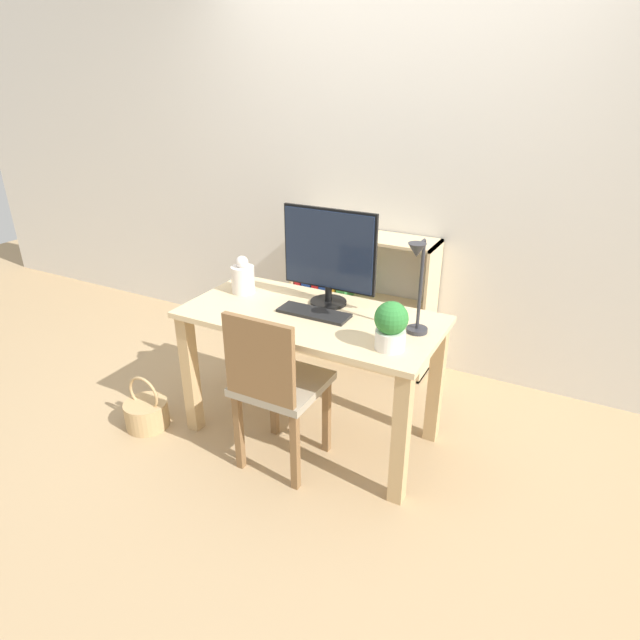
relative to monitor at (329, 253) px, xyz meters
The scene contains 11 objects.
ground_plane 1.02m from the monitor, 95.14° to the right, with size 10.00×10.00×0.00m, color tan.
wall_back 0.96m from the monitor, 90.95° to the left, with size 8.00×0.05×2.60m.
desk 0.45m from the monitor, 95.14° to the right, with size 1.32×0.65×0.73m.
monitor is the anchor object (origin of this frame).
keyboard 0.31m from the monitor, 90.38° to the right, with size 0.37×0.13×0.02m.
vase 0.53m from the monitor, behind, with size 0.13×0.13×0.21m.
desk_lamp 0.55m from the monitor, 17.47° to the right, with size 0.10×0.19×0.46m.
potted_plant 0.59m from the monitor, 34.60° to the right, with size 0.15×0.15×0.22m.
chair 0.71m from the monitor, 93.89° to the right, with size 0.40×0.40×0.88m.
bookshelf 0.99m from the monitor, 113.01° to the left, with size 0.97×0.28×0.90m.
basket 1.38m from the monitor, 147.70° to the right, with size 0.24×0.24×0.32m.
Camera 1 is at (1.20, -2.15, 1.84)m, focal length 30.00 mm.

